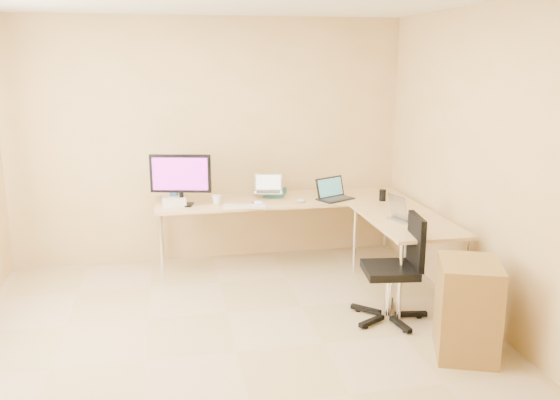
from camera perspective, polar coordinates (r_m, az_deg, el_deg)
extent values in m
plane|color=tan|center=(4.58, -4.28, -14.60)|extent=(4.50, 4.50, 0.00)
plane|color=tan|center=(6.33, -6.92, 5.71)|extent=(4.50, 0.00, 4.50)
plane|color=tan|center=(2.01, 2.87, -11.80)|extent=(4.50, 0.00, 4.50)
plane|color=tan|center=(4.83, 21.04, 2.42)|extent=(0.00, 4.50, 4.50)
cube|color=tan|center=(6.24, 0.27, -3.11)|extent=(2.65, 0.70, 0.73)
cube|color=tan|center=(5.61, 12.17, -5.38)|extent=(0.70, 1.30, 0.73)
cube|color=black|center=(5.88, -9.69, 1.94)|extent=(0.64, 0.33, 0.52)
cube|color=#1A5858|center=(6.32, -0.51, 0.77)|extent=(0.31, 0.36, 0.05)
cube|color=#B1B0B3|center=(6.15, -1.17, 1.57)|extent=(0.34, 0.28, 0.19)
cube|color=black|center=(6.10, 5.46, 1.09)|extent=(0.44, 0.40, 0.23)
cube|color=silver|center=(5.79, -3.46, -0.62)|extent=(0.44, 0.23, 0.02)
ellipsoid|color=silver|center=(5.98, 2.09, -0.07)|extent=(0.11, 0.09, 0.03)
imported|color=white|center=(5.93, -6.20, 0.04)|extent=(0.13, 0.13, 0.09)
cylinder|color=silver|center=(5.85, -2.28, -0.39)|extent=(0.12, 0.12, 0.03)
cylinder|color=#518ADD|center=(6.01, -10.34, 1.05)|extent=(0.11, 0.11, 0.29)
cube|color=silver|center=(6.01, -10.28, -0.35)|extent=(0.23, 0.31, 0.01)
cube|color=silver|center=(5.93, -10.28, -0.15)|extent=(0.24, 0.18, 0.09)
cylinder|color=silver|center=(6.20, -10.37, 1.42)|extent=(0.27, 0.27, 0.29)
cylinder|color=black|center=(6.12, 10.00, 0.46)|extent=(0.08, 0.08, 0.12)
cube|color=#A7A7AA|center=(5.43, 12.23, -0.90)|extent=(0.35, 0.31, 0.20)
cube|color=black|center=(4.98, 10.71, -6.11)|extent=(0.62, 0.62, 0.92)
cube|color=brown|center=(4.61, 17.83, -10.08)|extent=(0.58, 0.64, 0.72)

